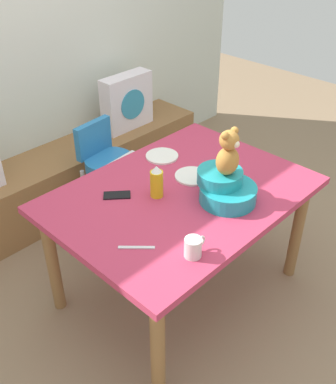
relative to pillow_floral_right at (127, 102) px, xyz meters
The scene contains 14 objects.
ground_plane 1.58m from the pillow_floral_right, 119.54° to the right, with size 8.00×8.00×0.00m, color #8C7256.
back_wall 0.98m from the pillow_floral_right, 157.55° to the left, with size 4.40×0.10×2.60m, color silver.
window_bench 0.84m from the pillow_floral_right, behind, with size 2.60×0.44×0.46m, color olive.
pillow_floral_right is the anchor object (origin of this frame).
dining_table 1.43m from the pillow_floral_right, 119.54° to the right, with size 1.39×1.03×0.74m.
highchair 0.71m from the pillow_floral_right, 143.11° to the right, with size 0.35×0.47×0.79m.
infant_seat_teal 1.58m from the pillow_floral_right, 112.32° to the right, with size 0.30×0.33×0.16m.
teddy_bear 1.61m from the pillow_floral_right, 112.32° to the right, with size 0.13×0.12×0.25m.
ketchup_bottle 1.44m from the pillow_floral_right, 125.02° to the right, with size 0.07×0.07×0.18m.
coffee_mug 1.94m from the pillow_floral_right, 122.62° to the right, with size 0.12×0.08×0.09m.
dinner_plate_near 1.04m from the pillow_floral_right, 119.40° to the right, with size 0.20×0.20×0.01m, color white.
dinner_plate_far 1.31m from the pillow_floral_right, 114.90° to the right, with size 0.20×0.20×0.01m, color white.
cell_phone 1.41m from the pillow_floral_right, 133.60° to the right, with size 0.07×0.14×0.01m, color black.
table_fork 1.84m from the pillow_floral_right, 130.10° to the right, with size 0.02×0.17×0.01m, color silver.
Camera 1 is at (-1.52, -1.37, 2.12)m, focal length 42.48 mm.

